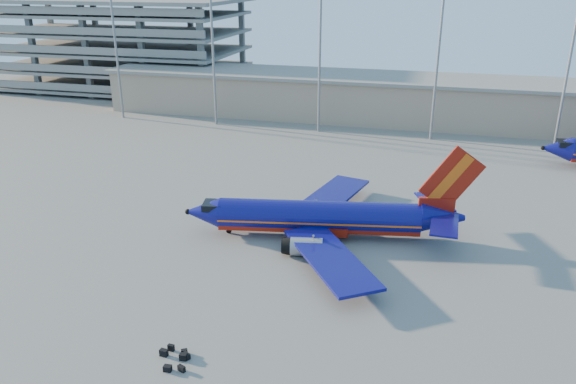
% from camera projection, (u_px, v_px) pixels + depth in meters
% --- Properties ---
extents(ground, '(220.00, 220.00, 0.00)m').
position_uv_depth(ground, '(272.00, 243.00, 60.22)').
color(ground, slate).
rests_on(ground, ground).
extents(terminal_building, '(122.00, 16.00, 8.50)m').
position_uv_depth(terminal_building, '(408.00, 99.00, 108.32)').
color(terminal_building, gray).
rests_on(terminal_building, ground).
extents(parking_garage, '(62.00, 32.00, 21.40)m').
position_uv_depth(parking_garage, '(117.00, 40.00, 137.58)').
color(parking_garage, slate).
rests_on(parking_garage, ground).
extents(light_mast_row, '(101.60, 1.60, 28.65)m').
position_uv_depth(light_mast_row, '(379.00, 34.00, 93.92)').
color(light_mast_row, gray).
rests_on(light_mast_row, ground).
extents(aircraft_main, '(31.51, 30.04, 10.75)m').
position_uv_depth(aircraft_main, '(326.00, 217.00, 60.98)').
color(aircraft_main, navy).
rests_on(aircraft_main, ground).
extents(luggage_pile, '(2.71, 2.62, 0.54)m').
position_uv_depth(luggage_pile, '(176.00, 358.00, 42.00)').
color(luggage_pile, black).
rests_on(luggage_pile, ground).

